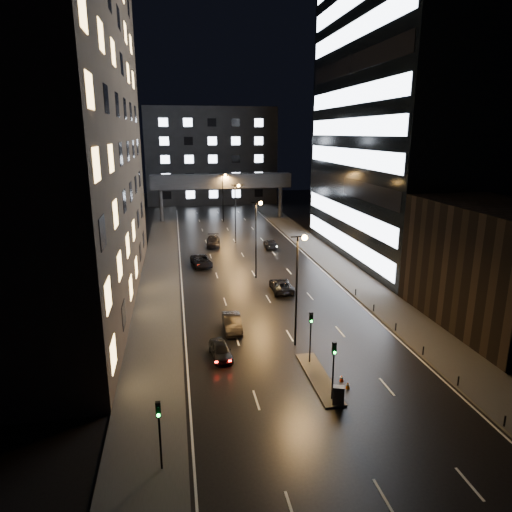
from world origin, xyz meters
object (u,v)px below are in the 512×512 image
object	(u,v)px
car_away_a	(221,350)
car_toward_b	(270,244)
utility_cabinet	(338,395)
car_toward_a	(281,285)
car_away_c	(201,261)
car_away_d	(213,241)
car_away_b	(232,323)

from	to	relation	value
car_away_a	car_toward_b	distance (m)	38.73
utility_cabinet	car_toward_a	bearing A→B (deg)	105.45
car_away_a	car_away_c	bearing A→B (deg)	83.39
car_away_a	utility_cabinet	size ratio (longest dim) A/B	2.92
utility_cabinet	car_away_a	bearing A→B (deg)	149.95
car_away_d	car_toward_b	bearing A→B (deg)	-13.40
car_away_b	car_away_c	distance (m)	22.78
car_away_c	car_toward_b	world-z (taller)	car_away_c
car_away_c	car_toward_b	distance (m)	14.85
car_away_a	car_away_b	size ratio (longest dim) A/B	0.84
car_away_c	car_away_a	bearing A→B (deg)	-97.72
car_away_d	utility_cabinet	size ratio (longest dim) A/B	4.09
car_away_d	car_toward_a	size ratio (longest dim) A/B	1.06
car_toward_a	utility_cabinet	distance (m)	24.17
car_toward_a	utility_cabinet	world-z (taller)	utility_cabinet
car_away_b	car_away_c	world-z (taller)	car_away_b
car_away_a	car_away_c	size ratio (longest dim) A/B	0.73
car_away_b	car_toward_a	bearing A→B (deg)	55.91
car_away_a	car_away_d	distance (m)	39.93
car_away_a	car_toward_a	world-z (taller)	car_toward_a
car_away_b	utility_cabinet	bearing A→B (deg)	-66.30
car_toward_b	utility_cabinet	xyz separation A→B (m)	(-4.72, -45.35, 0.13)
car_away_c	utility_cabinet	size ratio (longest dim) A/B	4.01
utility_cabinet	car_away_d	bearing A→B (deg)	114.55
car_away_b	utility_cabinet	xyz separation A→B (m)	(5.71, -13.82, 0.05)
car_away_a	car_away_b	world-z (taller)	car_away_b
car_away_d	car_toward_a	world-z (taller)	car_away_d
car_away_c	car_away_d	size ratio (longest dim) A/B	0.98
car_away_d	car_away_a	bearing A→B (deg)	-89.32
car_away_d	car_away_c	bearing A→B (deg)	-98.23
car_toward_a	car_toward_b	distance (m)	21.46
car_away_a	car_away_d	bearing A→B (deg)	79.53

